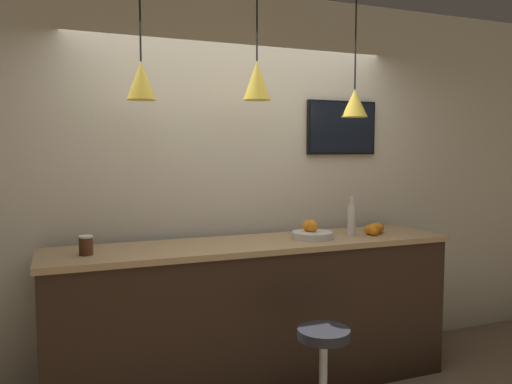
{
  "coord_description": "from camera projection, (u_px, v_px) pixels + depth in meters",
  "views": [
    {
      "loc": [
        -1.26,
        -2.61,
        1.7
      ],
      "look_at": [
        0.0,
        0.61,
        1.41
      ],
      "focal_mm": 35.0,
      "sensor_mm": 36.0,
      "label": 1
    }
  ],
  "objects": [
    {
      "name": "pendant_lamp_right",
      "position": [
        355.0,
        103.0,
        3.68
      ],
      "size": [
        0.19,
        0.19,
        0.86
      ],
      "color": "black"
    },
    {
      "name": "bar_stool",
      "position": [
        323.0,
        370.0,
        3.0
      ],
      "size": [
        0.43,
        0.43,
        0.63
      ],
      "color": "#B7B7BC",
      "rests_on": "ground_plane"
    },
    {
      "name": "juice_bottle",
      "position": [
        352.0,
        219.0,
        3.72
      ],
      "size": [
        0.06,
        0.06,
        0.29
      ],
      "color": "silver",
      "rests_on": "service_counter"
    },
    {
      "name": "pendant_lamp_left",
      "position": [
        141.0,
        80.0,
        3.11
      ],
      "size": [
        0.18,
        0.18,
        0.79
      ],
      "color": "black"
    },
    {
      "name": "service_counter",
      "position": [
        256.0,
        315.0,
        3.54
      ],
      "size": [
        2.87,
        0.63,
        1.06
      ],
      "color": "black",
      "rests_on": "ground_plane"
    },
    {
      "name": "mounted_tv",
      "position": [
        342.0,
        128.0,
        4.1
      ],
      "size": [
        0.63,
        0.04,
        0.44
      ],
      "color": "black"
    },
    {
      "name": "orange_pile",
      "position": [
        374.0,
        229.0,
        3.81
      ],
      "size": [
        0.19,
        0.18,
        0.09
      ],
      "color": "orange",
      "rests_on": "service_counter"
    },
    {
      "name": "fruit_bowl",
      "position": [
        312.0,
        233.0,
        3.61
      ],
      "size": [
        0.3,
        0.3,
        0.14
      ],
      "color": "beige",
      "rests_on": "service_counter"
    },
    {
      "name": "spread_jar",
      "position": [
        86.0,
        245.0,
        3.04
      ],
      "size": [
        0.09,
        0.09,
        0.12
      ],
      "color": "#562D19",
      "rests_on": "service_counter"
    },
    {
      "name": "back_wall",
      "position": [
        236.0,
        183.0,
        3.86
      ],
      "size": [
        8.0,
        0.06,
        2.9
      ],
      "color": "beige",
      "rests_on": "ground_plane"
    },
    {
      "name": "pendant_lamp_middle",
      "position": [
        257.0,
        80.0,
        3.39
      ],
      "size": [
        0.19,
        0.19,
        0.76
      ],
      "color": "black"
    }
  ]
}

